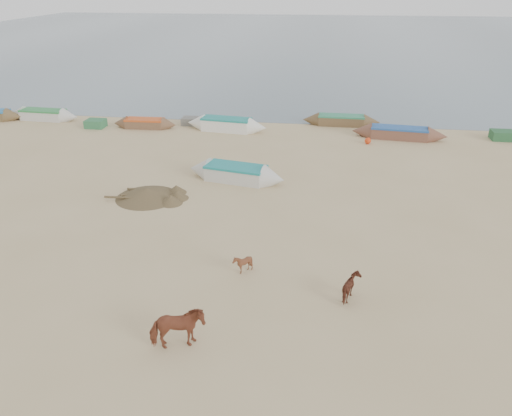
{
  "coord_description": "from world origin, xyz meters",
  "views": [
    {
      "loc": [
        2.83,
        -16.27,
        10.57
      ],
      "look_at": [
        0.0,
        4.0,
        1.0
      ],
      "focal_mm": 35.0,
      "sensor_mm": 36.0,
      "label": 1
    }
  ],
  "objects_px": {
    "near_canoe": "(236,173)",
    "calf_right": "(352,288)",
    "cow_adult": "(177,329)",
    "calf_front": "(243,263)"
  },
  "relations": [
    {
      "from": "calf_right",
      "to": "near_canoe",
      "type": "relative_size",
      "value": 0.17
    },
    {
      "from": "calf_front",
      "to": "calf_right",
      "type": "distance_m",
      "value": 4.33
    },
    {
      "from": "cow_adult",
      "to": "near_canoe",
      "type": "xyz_separation_m",
      "value": [
        -0.67,
        14.07,
        -0.28
      ]
    },
    {
      "from": "calf_right",
      "to": "near_canoe",
      "type": "bearing_deg",
      "value": 21.15
    },
    {
      "from": "cow_adult",
      "to": "near_canoe",
      "type": "bearing_deg",
      "value": -17.41
    },
    {
      "from": "calf_right",
      "to": "calf_front",
      "type": "bearing_deg",
      "value": 65.05
    },
    {
      "from": "near_canoe",
      "to": "calf_right",
      "type": "bearing_deg",
      "value": -48.56
    },
    {
      "from": "near_canoe",
      "to": "cow_adult",
      "type": "bearing_deg",
      "value": -75.49
    },
    {
      "from": "calf_front",
      "to": "calf_right",
      "type": "relative_size",
      "value": 0.85
    },
    {
      "from": "cow_adult",
      "to": "calf_front",
      "type": "bearing_deg",
      "value": -35.85
    }
  ]
}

